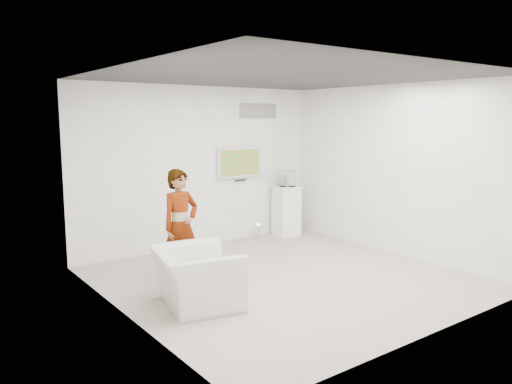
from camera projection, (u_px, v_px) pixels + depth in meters
room at (286, 180)px, 7.35m from camera, size 5.01×5.01×3.00m
tv at (239, 162)px, 9.79m from camera, size 1.00×0.08×0.60m
logo_decal at (258, 111)px, 9.97m from camera, size 0.90×0.02×0.30m
person at (181, 226)px, 7.30m from camera, size 0.67×0.50×1.68m
armchair at (196, 277)px, 6.43m from camera, size 1.22×1.33×0.74m
pedestal at (286, 211)px, 10.30m from camera, size 0.56×0.56×1.03m
floor_uplight at (258, 231)px, 10.15m from camera, size 0.20×0.20×0.28m
vitrine at (287, 179)px, 10.20m from camera, size 0.44×0.44×0.32m
console at (287, 181)px, 10.21m from camera, size 0.13×0.18×0.23m
wii_remote at (187, 178)px, 7.48m from camera, size 0.10×0.15×0.04m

